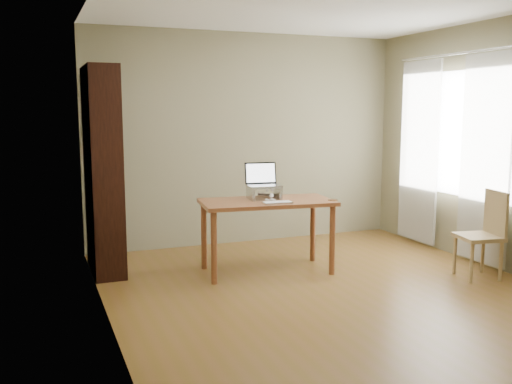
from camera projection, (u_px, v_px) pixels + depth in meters
name	position (u px, v px, depth m)	size (l,w,h in m)	color
room	(339.00, 152.00, 5.05)	(4.04, 4.54, 2.64)	brown
bookshelf	(103.00, 171.00, 5.82)	(0.30, 0.90, 2.10)	black
curtains	(449.00, 154.00, 6.48)	(0.03, 1.90, 2.25)	silver
desk	(267.00, 210.00, 5.84)	(1.41, 0.81, 0.75)	brown
laptop_stand	(264.00, 191.00, 5.88)	(0.32, 0.25, 0.13)	silver
laptop	(262.00, 180.00, 5.92)	(0.36, 0.32, 0.24)	silver
keyboard	(277.00, 203.00, 5.62)	(0.30, 0.14, 0.02)	silver
coaster	(333.00, 200.00, 5.82)	(0.10, 0.10, 0.01)	brown
cat	(263.00, 193.00, 5.91)	(0.23, 0.47, 0.14)	#493F39
chair	(484.00, 231.00, 5.67)	(0.45, 0.45, 0.87)	#9E8056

